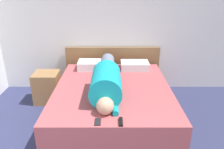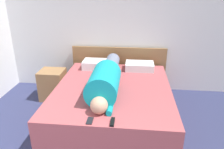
# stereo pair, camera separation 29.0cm
# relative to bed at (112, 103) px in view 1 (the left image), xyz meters

# --- Properties ---
(wall_back) EXTENTS (5.16, 0.06, 2.60)m
(wall_back) POSITION_rel_bed_xyz_m (-0.11, 1.15, 1.03)
(wall_back) COLOR white
(wall_back) RESTS_ON ground_plane
(bed) EXTENTS (1.64, 1.95, 0.53)m
(bed) POSITION_rel_bed_xyz_m (0.00, 0.00, 0.00)
(bed) COLOR #A84C51
(bed) RESTS_ON ground_plane
(headboard) EXTENTS (1.76, 0.04, 0.83)m
(headboard) POSITION_rel_bed_xyz_m (0.00, 1.08, 0.15)
(headboard) COLOR olive
(headboard) RESTS_ON ground_plane
(nightstand) EXTENTS (0.42, 0.38, 0.52)m
(nightstand) POSITION_rel_bed_xyz_m (-1.13, 0.55, -0.00)
(nightstand) COLOR olive
(nightstand) RESTS_ON ground_plane
(person_lying) EXTENTS (0.39, 1.71, 0.39)m
(person_lying) POSITION_rel_bed_xyz_m (-0.09, -0.11, 0.43)
(person_lying) COLOR tan
(person_lying) RESTS_ON bed
(pillow_near_headboard) EXTENTS (0.50, 0.32, 0.14)m
(pillow_near_headboard) POSITION_rel_bed_xyz_m (-0.35, 0.74, 0.34)
(pillow_near_headboard) COLOR white
(pillow_near_headboard) RESTS_ON bed
(pillow_second) EXTENTS (0.48, 0.32, 0.13)m
(pillow_second) POSITION_rel_bed_xyz_m (0.38, 0.74, 0.33)
(pillow_second) COLOR white
(pillow_second) RESTS_ON bed
(tv_remote) EXTENTS (0.04, 0.15, 0.02)m
(tv_remote) POSITION_rel_bed_xyz_m (0.08, -0.89, 0.28)
(tv_remote) COLOR black
(tv_remote) RESTS_ON bed
(cell_phone) EXTENTS (0.06, 0.13, 0.01)m
(cell_phone) POSITION_rel_bed_xyz_m (-0.16, -0.88, 0.27)
(cell_phone) COLOR black
(cell_phone) RESTS_ON bed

